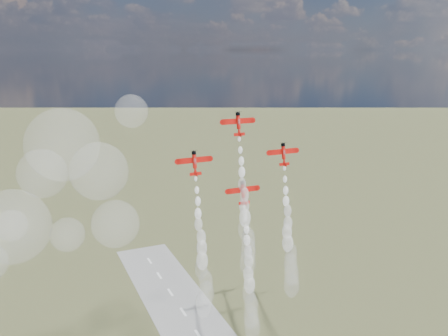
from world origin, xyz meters
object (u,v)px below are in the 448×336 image
plane_lead (238,123)px  plane_slot (243,192)px  plane_right (284,154)px  plane_left (195,163)px

plane_lead → plane_slot: (0.00, -4.08, -22.17)m
plane_right → plane_lead: bearing=172.8°
plane_slot → plane_lead: bearing=90.0°
plane_lead → plane_left: (-16.10, -2.04, -11.08)m
plane_lead → plane_right: (16.10, -2.04, -11.08)m
plane_left → plane_right: same height
plane_lead → plane_right: size_ratio=1.00×
plane_left → plane_right: size_ratio=1.00×
plane_right → plane_slot: (-16.10, -2.04, -11.08)m
plane_lead → plane_left: size_ratio=1.00×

